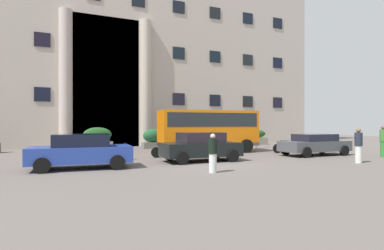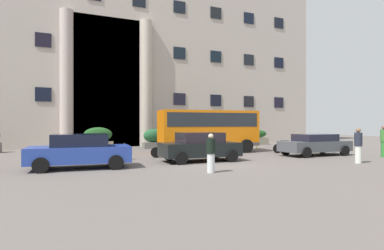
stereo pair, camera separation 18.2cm
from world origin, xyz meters
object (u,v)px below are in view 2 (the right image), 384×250
at_px(orange_minibus, 208,128).
at_px(hedge_planter_west, 154,139).
at_px(pedestrian_woman_with_bag, 358,145).
at_px(parked_coupe_end, 315,144).
at_px(parked_sedan_far, 80,151).
at_px(scooter_by_planter, 286,146).
at_px(pedestrian_woman_dark_dress, 384,141).
at_px(hedge_planter_entrance_left, 257,137).
at_px(bus_stop_sign, 257,130).
at_px(parked_estate_mid, 200,147).
at_px(hedge_planter_entrance_right, 201,139).
at_px(pedestrian_child_trailing, 211,153).
at_px(hedge_planter_far_east, 98,139).
at_px(motorcycle_far_end, 113,151).
at_px(motorcycle_near_kerb, 168,149).

height_order(orange_minibus, hedge_planter_west, orange_minibus).
bearing_deg(pedestrian_woman_with_bag, orange_minibus, -133.24).
bearing_deg(parked_coupe_end, parked_sedan_far, -178.87).
bearing_deg(scooter_by_planter, pedestrian_woman_dark_dress, -43.75).
height_order(hedge_planter_west, pedestrian_woman_dark_dress, pedestrian_woman_dark_dress).
bearing_deg(pedestrian_woman_with_bag, hedge_planter_entrance_left, -173.89).
relative_size(hedge_planter_west, parked_coupe_end, 0.38).
height_order(parked_sedan_far, pedestrian_woman_dark_dress, pedestrian_woman_dark_dress).
bearing_deg(bus_stop_sign, parked_estate_mid, -142.26).
distance_m(hedge_planter_west, pedestrian_woman_dark_dress, 15.53).
relative_size(hedge_planter_entrance_right, pedestrian_woman_dark_dress, 0.88).
relative_size(bus_stop_sign, parked_sedan_far, 0.55).
xyz_separation_m(hedge_planter_entrance_right, pedestrian_child_trailing, (-5.51, -12.78, 0.07)).
xyz_separation_m(hedge_planter_west, hedge_planter_far_east, (-4.13, 0.66, 0.06)).
distance_m(pedestrian_woman_dark_dress, pedestrian_woman_with_bag, 4.03).
height_order(motorcycle_far_end, motorcycle_near_kerb, same).
height_order(parked_coupe_end, pedestrian_child_trailing, pedestrian_child_trailing).
bearing_deg(hedge_planter_entrance_right, orange_minibus, -109.36).
xyz_separation_m(hedge_planter_far_east, parked_estate_mid, (3.92, -9.84, -0.05)).
bearing_deg(orange_minibus, parked_coupe_end, -36.06).
relative_size(pedestrian_woman_dark_dress, pedestrian_woman_with_bag, 1.07).
bearing_deg(hedge_planter_west, hedge_planter_far_east, 170.89).
distance_m(parked_sedan_far, motorcycle_far_end, 3.19).
height_order(bus_stop_sign, pedestrian_woman_dark_dress, bus_stop_sign).
relative_size(hedge_planter_west, parked_estate_mid, 0.42).
height_order(orange_minibus, motorcycle_near_kerb, orange_minibus).
height_order(parked_coupe_end, motorcycle_near_kerb, parked_coupe_end).
bearing_deg(motorcycle_far_end, pedestrian_child_trailing, -53.99).
distance_m(hedge_planter_entrance_right, pedestrian_child_trailing, 13.92).
relative_size(motorcycle_near_kerb, pedestrian_child_trailing, 1.30).
distance_m(parked_estate_mid, motorcycle_near_kerb, 2.60).
relative_size(orange_minibus, motorcycle_near_kerb, 3.39).
distance_m(parked_coupe_end, parked_estate_mid, 7.68).
distance_m(hedge_planter_entrance_left, scooter_by_planter, 8.04).
bearing_deg(motorcycle_near_kerb, hedge_planter_entrance_right, 62.82).
distance_m(parked_sedan_far, motorcycle_near_kerb, 5.59).
bearing_deg(motorcycle_far_end, parked_coupe_end, -1.20).
height_order(hedge_planter_entrance_right, pedestrian_child_trailing, pedestrian_child_trailing).
relative_size(parked_coupe_end, pedestrian_woman_with_bag, 2.55).
bearing_deg(hedge_planter_entrance_right, parked_estate_mid, -115.22).
bearing_deg(hedge_planter_entrance_right, motorcycle_far_end, -140.62).
bearing_deg(pedestrian_woman_dark_dress, parked_sedan_far, -2.71).
bearing_deg(orange_minibus, motorcycle_near_kerb, -143.38).
bearing_deg(parked_estate_mid, orange_minibus, 60.26).
relative_size(bus_stop_sign, pedestrian_child_trailing, 1.55).
relative_size(hedge_planter_far_east, pedestrian_child_trailing, 1.41).
relative_size(parked_estate_mid, motorcycle_near_kerb, 2.01).
bearing_deg(parked_coupe_end, orange_minibus, 137.74).
relative_size(bus_stop_sign, motorcycle_near_kerb, 1.19).
relative_size(hedge_planter_west, motorcycle_near_kerb, 0.84).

